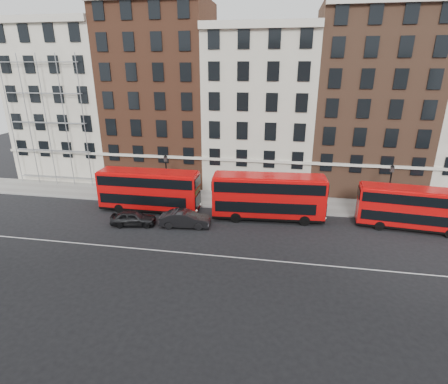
% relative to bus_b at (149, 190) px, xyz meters
% --- Properties ---
extents(ground, '(120.00, 120.00, 0.00)m').
position_rel_bus_b_xyz_m(ground, '(10.50, -6.03, -2.37)').
color(ground, black).
rests_on(ground, ground).
extents(pavement, '(80.00, 5.00, 0.15)m').
position_rel_bus_b_xyz_m(pavement, '(10.50, 4.47, -2.29)').
color(pavement, gray).
rests_on(pavement, ground).
extents(kerb, '(80.00, 0.30, 0.16)m').
position_rel_bus_b_xyz_m(kerb, '(10.50, 1.97, -2.29)').
color(kerb, gray).
rests_on(kerb, ground).
extents(road_centre_line, '(70.00, 0.12, 0.01)m').
position_rel_bus_b_xyz_m(road_centre_line, '(10.50, -8.03, -2.36)').
color(road_centre_line, white).
rests_on(road_centre_line, ground).
extents(building_terrace, '(64.00, 11.95, 22.00)m').
position_rel_bus_b_xyz_m(building_terrace, '(10.20, 11.85, 7.87)').
color(building_terrace, '#B6B09E').
rests_on(building_terrace, ground).
extents(bus_b, '(10.54, 2.61, 4.42)m').
position_rel_bus_b_xyz_m(bus_b, '(0.00, 0.00, 0.00)').
color(bus_b, '#C2090A').
rests_on(bus_b, ground).
extents(bus_c, '(11.14, 3.36, 4.62)m').
position_rel_bus_b_xyz_m(bus_c, '(12.44, -0.00, 0.11)').
color(bus_c, '#C2090A').
rests_on(bus_c, ground).
extents(bus_d, '(9.91, 3.28, 4.09)m').
position_rel_bus_b_xyz_m(bus_d, '(25.82, 0.00, -0.18)').
color(bus_d, '#C2090A').
rests_on(bus_d, ground).
extents(car_rear, '(4.55, 2.44, 1.47)m').
position_rel_bus_b_xyz_m(car_rear, '(-0.24, -3.68, -1.63)').
color(car_rear, black).
rests_on(car_rear, ground).
extents(car_front, '(4.97, 2.19, 1.59)m').
position_rel_bus_b_xyz_m(car_front, '(4.78, -3.12, -1.58)').
color(car_front, black).
rests_on(car_front, ground).
extents(lamp_post_left, '(0.44, 0.44, 5.33)m').
position_rel_bus_b_xyz_m(lamp_post_left, '(1.02, 2.88, 0.71)').
color(lamp_post_left, black).
rests_on(lamp_post_left, pavement).
extents(lamp_post_right, '(0.44, 0.44, 5.33)m').
position_rel_bus_b_xyz_m(lamp_post_right, '(24.36, 2.92, 0.71)').
color(lamp_post_right, black).
rests_on(lamp_post_right, pavement).
extents(iron_railings, '(6.60, 0.06, 1.00)m').
position_rel_bus_b_xyz_m(iron_railings, '(10.50, 6.67, -1.72)').
color(iron_railings, black).
rests_on(iron_railings, pavement).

